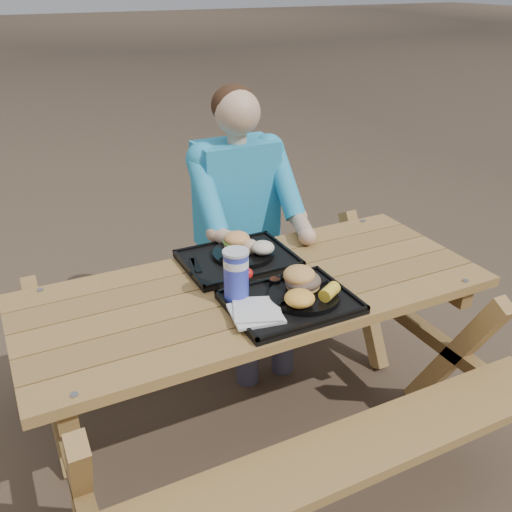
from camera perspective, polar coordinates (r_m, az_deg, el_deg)
name	(u,v)px	position (r m, az deg, el deg)	size (l,w,h in m)	color
ground	(256,433)	(2.65, 0.00, -17.26)	(60.00, 60.00, 0.00)	#999999
picnic_table	(256,365)	(2.41, 0.00, -10.81)	(1.80, 1.49, 0.75)	#999999
tray_near	(290,303)	(2.08, 3.46, -4.74)	(0.45, 0.35, 0.02)	black
tray_far	(238,260)	(2.38, -1.83, -0.41)	(0.45, 0.35, 0.02)	black
plate_near	(304,296)	(2.09, 4.85, -3.97)	(0.26, 0.26, 0.02)	black
plate_far	(243,253)	(2.39, -1.28, 0.26)	(0.26, 0.26, 0.02)	black
napkin_stack	(256,312)	(1.98, -0.03, -5.67)	(0.17, 0.17, 0.02)	silver
soda_cup	(236,276)	(2.04, -1.99, -2.03)	(0.09, 0.09, 0.18)	#1623A9
condiment_bbq	(275,282)	(2.16, 1.91, -2.60)	(0.05, 0.05, 0.03)	#341305
condiment_mustard	(287,279)	(2.18, 3.10, -2.31)	(0.05, 0.05, 0.03)	yellow
sandwich	(303,272)	(2.09, 4.76, -1.59)	(0.13, 0.13, 0.13)	#D6974B
mac_cheese	(300,298)	(2.00, 4.38, -4.24)	(0.11, 0.11, 0.05)	#F8B841
corn_cob	(330,292)	(2.05, 7.36, -3.56)	(0.08, 0.08, 0.05)	yellow
cutlery_far	(196,265)	(2.32, -6.04, -0.86)	(0.02, 0.14, 0.01)	black
burger	(237,236)	(2.40, -1.92, 2.04)	(0.11, 0.11, 0.10)	#EF9D54
baked_beans	(236,257)	(2.29, -2.00, -0.08)	(0.08, 0.08, 0.04)	#471C0E
potato_salad	(263,248)	(2.35, 0.69, 0.84)	(0.10, 0.10, 0.05)	beige
diner	(238,238)	(2.86, -1.77, 1.78)	(0.48, 0.84, 1.28)	#1AB5B8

